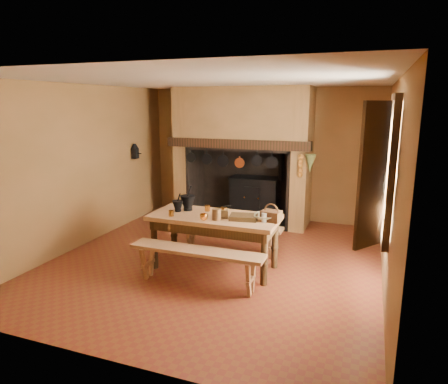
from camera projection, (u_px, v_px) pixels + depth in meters
name	position (u px, v px, depth m)	size (l,w,h in m)	color
floor	(216.00, 260.00, 6.42)	(5.50, 5.50, 0.00)	brown
ceiling	(215.00, 80.00, 5.82)	(5.50, 5.50, 0.00)	silver
back_wall	(262.00, 154.00, 8.64)	(5.00, 0.02, 2.80)	#9B6C3E
wall_left	(82.00, 166.00, 6.97)	(0.02, 5.50, 2.80)	#9B6C3E
wall_right	(391.00, 186.00, 5.27)	(0.02, 5.50, 2.80)	#9B6C3E
wall_front	(104.00, 225.00, 3.60)	(5.00, 0.02, 2.80)	#9B6C3E
chimney_breast	(243.00, 136.00, 8.25)	(2.95, 0.96, 2.80)	#9B6C3E
iron_range	(255.00, 198.00, 8.57)	(1.12, 0.55, 1.60)	black
hearth_pans	(208.00, 214.00, 8.79)	(0.51, 0.62, 0.20)	#BF7A2C
hanging_pans	(233.00, 161.00, 7.90)	(1.92, 0.29, 0.27)	black
onion_string	(300.00, 166.00, 7.44)	(0.12, 0.10, 0.46)	#A4651E
herb_bunch	(310.00, 164.00, 7.36)	(0.20, 0.20, 0.35)	#4F5628
window	(381.00, 168.00, 4.89)	(0.39, 1.75, 1.76)	white
wall_coffee_mill	(135.00, 150.00, 8.33)	(0.23, 0.16, 0.31)	black
work_table	(215.00, 224.00, 5.99)	(1.93, 0.86, 0.84)	#AB7B4E
bench_front	(197.00, 258.00, 5.45)	(1.90, 0.33, 0.53)	#AB7B4E
bench_back	(230.00, 231.00, 6.70)	(1.78, 0.31, 0.50)	#AB7B4E
mortar_large	(188.00, 202.00, 6.21)	(0.24, 0.24, 0.40)	black
mortar_small	(178.00, 205.00, 6.16)	(0.17, 0.17, 0.29)	black
coffee_grinder	(224.00, 213.00, 5.83)	(0.18, 0.16, 0.19)	#3A2512
brass_mug_a	(171.00, 213.00, 5.91)	(0.08, 0.08, 0.09)	#BF7A2C
brass_mug_b	(207.00, 208.00, 6.19)	(0.08, 0.08, 0.10)	#BF7A2C
mixing_bowl	(266.00, 217.00, 5.72)	(0.34, 0.34, 0.08)	#B1AD88
stoneware_crock	(217.00, 214.00, 5.71)	(0.13, 0.13, 0.16)	#4E331D
glass_jar	(264.00, 217.00, 5.61)	(0.08, 0.08, 0.13)	beige
wicker_basket	(271.00, 215.00, 5.65)	(0.30, 0.24, 0.26)	#462315
wooden_tray	(244.00, 217.00, 5.74)	(0.39, 0.28, 0.07)	#3A2512
brass_cup	(204.00, 217.00, 5.70)	(0.12, 0.12, 0.09)	#BF7A2C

